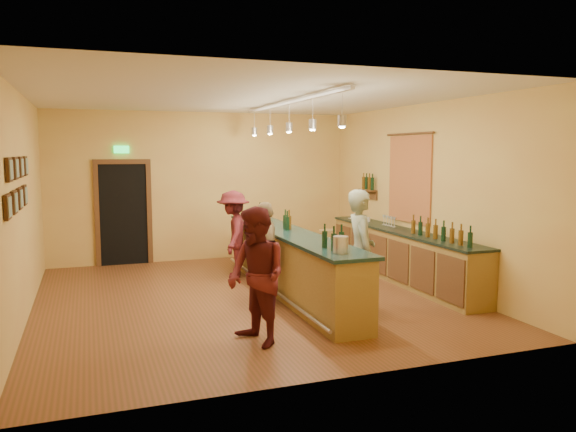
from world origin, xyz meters
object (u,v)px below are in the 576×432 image
object	(u,v)px
customer_b	(265,253)
bar_stool	(327,236)
tasting_bar	(289,258)
bartender	(360,251)
customer_c	(233,234)
customer_a	(257,276)
back_counter	(402,255)

from	to	relation	value
customer_b	bar_stool	size ratio (longest dim) A/B	2.24
tasting_bar	bar_stool	world-z (taller)	tasting_bar
bartender	bar_stool	distance (m)	3.73
customer_c	bartender	bearing A→B (deg)	38.93
tasting_bar	customer_c	size ratio (longest dim) A/B	3.12
customer_c	bar_stool	size ratio (longest dim) A/B	2.30
tasting_bar	customer_c	distance (m)	1.69
customer_a	back_counter	bearing A→B (deg)	107.58
customer_c	customer_a	bearing A→B (deg)	7.40
bartender	customer_a	world-z (taller)	bartender
customer_a	customer_b	world-z (taller)	customer_a
bartender	customer_a	distance (m)	2.01
customer_c	bar_stool	xyz separation A→B (m)	(2.19, 0.62, -0.25)
tasting_bar	customer_b	distance (m)	0.72
tasting_bar	bartender	xyz separation A→B (m)	(0.62, -1.36, 0.30)
back_counter	customer_c	bearing A→B (deg)	153.43
tasting_bar	bar_stool	bearing A→B (deg)	53.22
tasting_bar	customer_c	bearing A→B (deg)	109.13
back_counter	bartender	xyz separation A→B (m)	(-1.63, -1.54, 0.42)
bartender	bar_stool	xyz separation A→B (m)	(1.03, 3.57, -0.34)
back_counter	customer_a	distance (m)	4.21
customer_a	customer_c	xyz separation A→B (m)	(0.66, 3.78, -0.03)
back_counter	tasting_bar	distance (m)	2.26
bartender	customer_c	bearing A→B (deg)	33.16
bar_stool	customer_c	bearing A→B (deg)	-164.20
tasting_bar	customer_c	xyz separation A→B (m)	(-0.55, 1.58, 0.21)
back_counter	customer_b	world-z (taller)	customer_b
customer_b	bartender	bearing A→B (deg)	59.35
back_counter	customer_b	xyz separation A→B (m)	(-2.80, -0.61, 0.31)
back_counter	bartender	size ratio (longest dim) A/B	2.51
back_counter	tasting_bar	bearing A→B (deg)	-175.40
customer_a	bar_stool	world-z (taller)	customer_a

